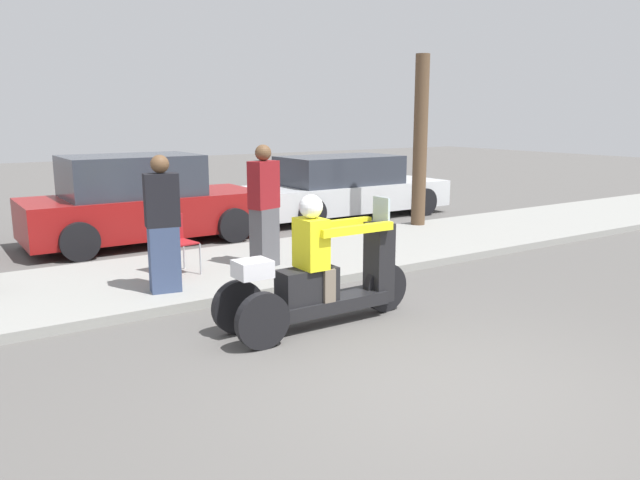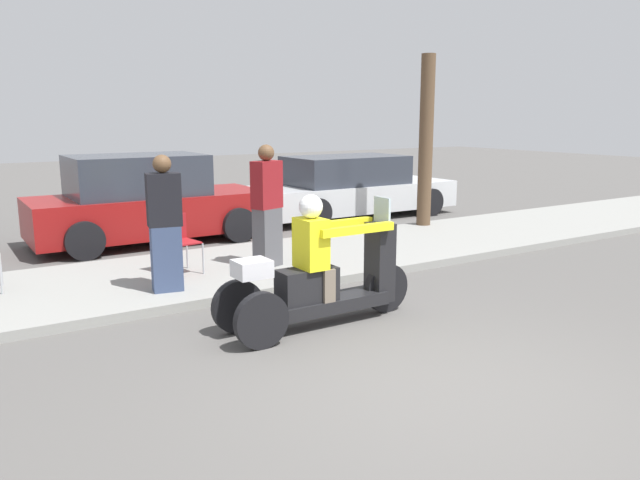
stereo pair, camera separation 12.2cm
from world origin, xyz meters
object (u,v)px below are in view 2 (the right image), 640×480
(motorcycle_trike, at_px, (320,279))
(tree_trunk, at_px, (426,141))
(spectator_near_curb, at_px, (165,226))
(spectator_far_back, at_px, (267,208))
(parked_car_lot_left, at_px, (146,202))
(parked_car_lot_far, at_px, (351,188))
(folding_chair_curbside, at_px, (177,238))

(motorcycle_trike, xyz_separation_m, tree_trunk, (4.91, 3.80, 1.26))
(spectator_near_curb, relative_size, spectator_far_back, 0.97)
(parked_car_lot_left, height_order, tree_trunk, tree_trunk)
(tree_trunk, bearing_deg, parked_car_lot_far, 96.14)
(spectator_far_back, bearing_deg, folding_chair_curbside, 164.48)
(motorcycle_trike, bearing_deg, tree_trunk, 37.71)
(motorcycle_trike, distance_m, spectator_far_back, 2.47)
(parked_car_lot_far, distance_m, tree_trunk, 2.50)
(spectator_near_curb, relative_size, parked_car_lot_left, 0.41)
(motorcycle_trike, distance_m, folding_chair_curbside, 2.79)
(folding_chair_curbside, bearing_deg, spectator_near_curb, -117.74)
(motorcycle_trike, bearing_deg, spectator_near_curb, 120.41)
(spectator_near_curb, height_order, parked_car_lot_far, spectator_near_curb)
(motorcycle_trike, height_order, parked_car_lot_far, motorcycle_trike)
(folding_chair_curbside, distance_m, parked_car_lot_far, 6.28)
(motorcycle_trike, relative_size, spectator_near_curb, 1.39)
(spectator_far_back, height_order, tree_trunk, tree_trunk)
(spectator_near_curb, relative_size, parked_car_lot_far, 0.36)
(spectator_near_curb, bearing_deg, motorcycle_trike, -59.59)
(parked_car_lot_far, bearing_deg, folding_chair_curbside, -148.25)
(motorcycle_trike, distance_m, spectator_near_curb, 2.22)
(spectator_far_back, relative_size, folding_chair_curbside, 2.18)
(spectator_far_back, bearing_deg, parked_car_lot_left, 103.52)
(motorcycle_trike, relative_size, parked_car_lot_left, 0.57)
(spectator_near_curb, distance_m, parked_car_lot_left, 3.86)
(motorcycle_trike, height_order, spectator_near_curb, spectator_near_curb)
(spectator_near_curb, xyz_separation_m, parked_car_lot_far, (5.77, 4.13, -0.28))
(spectator_far_back, height_order, parked_car_lot_left, spectator_far_back)
(spectator_far_back, bearing_deg, parked_car_lot_far, 41.80)
(motorcycle_trike, xyz_separation_m, folding_chair_curbside, (-0.67, 2.71, 0.09))
(parked_car_lot_far, bearing_deg, spectator_far_back, -138.20)
(folding_chair_curbside, bearing_deg, parked_car_lot_far, 31.75)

